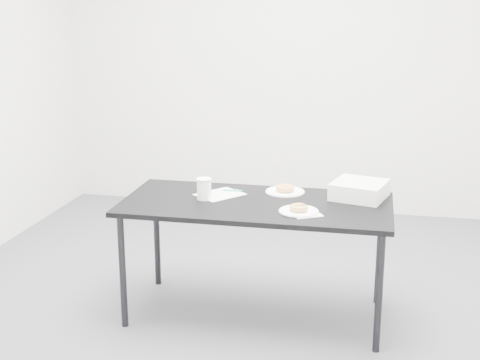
% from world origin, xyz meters
% --- Properties ---
extents(floor, '(4.00, 4.00, 0.00)m').
position_xyz_m(floor, '(0.00, 0.00, 0.00)').
color(floor, '#4A4A4E').
rests_on(floor, ground).
extents(wall_back, '(4.00, 0.02, 2.70)m').
position_xyz_m(wall_back, '(0.00, 2.00, 1.35)').
color(wall_back, silver).
rests_on(wall_back, floor).
extents(table, '(1.53, 0.73, 0.69)m').
position_xyz_m(table, '(0.11, -0.13, 0.64)').
color(table, black).
rests_on(table, floor).
extents(scorecard, '(0.32, 0.32, 0.00)m').
position_xyz_m(scorecard, '(-0.13, -0.02, 0.69)').
color(scorecard, silver).
rests_on(scorecard, table).
extents(logo_patch, '(0.06, 0.06, 0.00)m').
position_xyz_m(logo_patch, '(-0.05, 0.07, 0.70)').
color(logo_patch, green).
rests_on(logo_patch, scorecard).
extents(pen, '(0.12, 0.02, 0.01)m').
position_xyz_m(pen, '(-0.07, 0.06, 0.70)').
color(pen, '#0C8785').
rests_on(pen, scorecard).
extents(napkin, '(0.20, 0.20, 0.00)m').
position_xyz_m(napkin, '(0.40, -0.28, 0.69)').
color(napkin, silver).
rests_on(napkin, table).
extents(plate_near, '(0.21, 0.21, 0.01)m').
position_xyz_m(plate_near, '(0.36, -0.26, 0.70)').
color(plate_near, white).
rests_on(plate_near, napkin).
extents(donut_near, '(0.13, 0.13, 0.03)m').
position_xyz_m(donut_near, '(0.36, -0.26, 0.72)').
color(donut_near, '#BE793C').
rests_on(donut_near, plate_near).
extents(plate_far, '(0.23, 0.23, 0.01)m').
position_xyz_m(plate_far, '(0.24, 0.10, 0.70)').
color(plate_far, white).
rests_on(plate_far, table).
extents(donut_far, '(0.14, 0.14, 0.04)m').
position_xyz_m(donut_far, '(0.24, 0.10, 0.72)').
color(donut_far, '#BE793C').
rests_on(donut_far, plate_far).
extents(coffee_cup, '(0.08, 0.08, 0.12)m').
position_xyz_m(coffee_cup, '(-0.20, -0.13, 0.76)').
color(coffee_cup, white).
rests_on(coffee_cup, table).
extents(cup_lid, '(0.09, 0.09, 0.01)m').
position_xyz_m(cup_lid, '(0.23, 0.14, 0.70)').
color(cup_lid, white).
rests_on(cup_lid, table).
extents(bakery_box, '(0.35, 0.35, 0.10)m').
position_xyz_m(bakery_box, '(0.67, 0.08, 0.74)').
color(bakery_box, silver).
rests_on(bakery_box, table).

